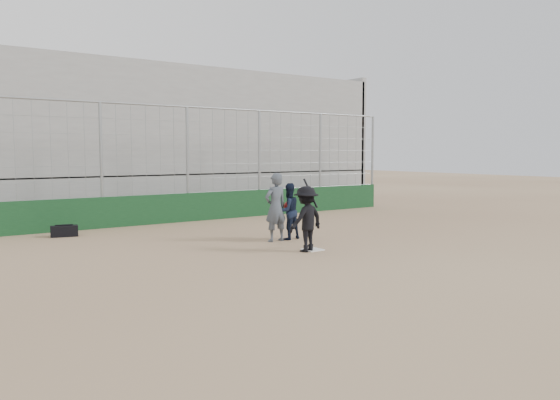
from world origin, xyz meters
TOP-DOWN VIEW (x-y plane):
  - ground at (0.00, 0.00)m, footprint 90.00×90.00m
  - home_plate at (0.00, 0.00)m, footprint 0.44×0.44m
  - backstop at (0.00, 7.00)m, footprint 18.10×0.25m
  - bleachers at (0.00, 11.95)m, footprint 20.25×6.70m
  - batter_at_plate at (-0.24, -0.04)m, footprint 1.12×0.82m
  - catcher_crouched at (0.49, 1.67)m, footprint 0.84×0.70m
  - umpire at (0.01, 1.63)m, footprint 0.70×0.47m
  - equipment_bag at (-4.48, 5.83)m, footprint 0.79×0.47m

SIDE VIEW (x-z plane):
  - ground at x=0.00m, z-range 0.00..0.00m
  - home_plate at x=0.00m, z-range 0.00..0.02m
  - equipment_bag at x=-4.48m, z-range -0.02..0.34m
  - catcher_crouched at x=0.49m, z-range 0.00..1.07m
  - batter_at_plate at x=-0.24m, z-range -0.08..1.69m
  - umpire at x=0.01m, z-range 0.00..1.68m
  - backstop at x=0.00m, z-range -1.06..2.98m
  - bleachers at x=0.00m, z-range -0.57..6.41m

